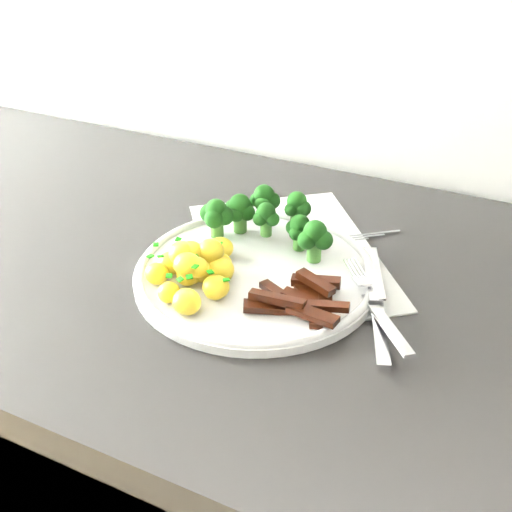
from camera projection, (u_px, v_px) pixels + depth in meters
recipe_paper at (289, 253)px, 0.78m from camera, size 0.35×0.36×0.00m
plate at (256, 272)px, 0.73m from camera, size 0.28×0.28×0.02m
broccoli at (266, 216)px, 0.77m from camera, size 0.17×0.09×0.06m
potatoes at (196, 268)px, 0.70m from camera, size 0.11×0.14×0.04m
beef_strips at (304, 299)px, 0.66m from camera, size 0.11×0.09×0.03m
fork at (377, 308)px, 0.65m from camera, size 0.12×0.15×0.02m
knife at (378, 315)px, 0.66m from camera, size 0.09×0.20×0.02m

